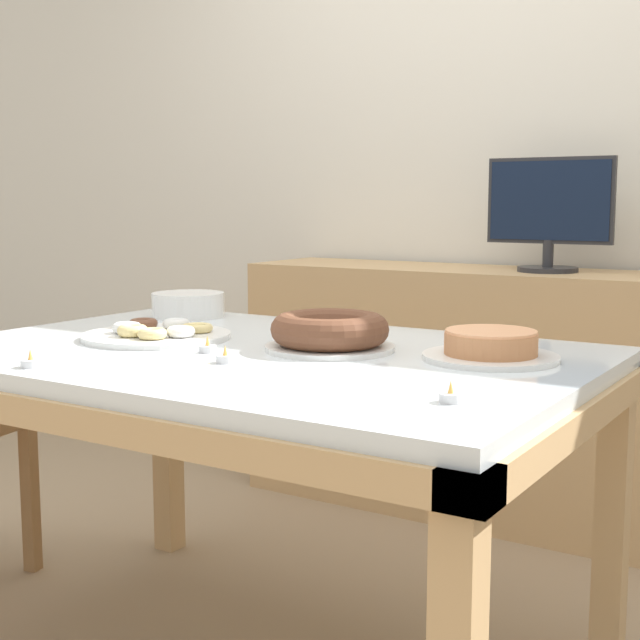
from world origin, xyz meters
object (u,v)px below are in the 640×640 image
cake_chocolate_round (491,347)px  pastry_platter (157,333)px  cake_golden_bundt (330,332)px  tealight_left_edge (31,363)px  tealight_centre (208,348)px  computer_monitor (549,215)px  tealight_near_cakes (450,397)px  plate_stack (188,305)px  tealight_right_edge (225,358)px

cake_chocolate_round → pastry_platter: (-0.80, -0.16, -0.01)m
cake_golden_bundt → tealight_left_edge: cake_golden_bundt is taller
tealight_centre → tealight_left_edge: size_ratio=1.00×
computer_monitor → tealight_near_cakes: computer_monitor is taller
plate_stack → tealight_left_edge: bearing=-72.0°
tealight_right_edge → tealight_near_cakes: (0.55, -0.09, 0.00)m
tealight_near_cakes → plate_stack: bearing=150.7°
plate_stack → pastry_platter: bearing=-59.9°
cake_chocolate_round → tealight_right_edge: bearing=-144.0°
tealight_right_edge → tealight_centre: 0.14m
tealight_right_edge → tealight_centre: same height
tealight_left_edge → tealight_right_edge: bearing=39.8°
cake_chocolate_round → plate_stack: (-1.01, 0.20, 0.01)m
pastry_platter → tealight_right_edge: pastry_platter is taller
computer_monitor → tealight_right_edge: computer_monitor is taller
computer_monitor → cake_golden_bundt: (-0.10, -1.23, -0.25)m
tealight_centre → tealight_left_edge: bearing=-119.8°
plate_stack → cake_chocolate_round: bearing=-11.3°
pastry_platter → plate_stack: bearing=120.1°
cake_chocolate_round → plate_stack: 1.03m
computer_monitor → cake_chocolate_round: (0.25, -1.15, -0.26)m
tealight_left_edge → cake_golden_bundt: bearing=51.3°
tealight_centre → cake_golden_bundt: bearing=38.8°
pastry_platter → tealight_right_edge: bearing=-25.9°
cake_chocolate_round → pastry_platter: cake_chocolate_round is taller
cake_chocolate_round → tealight_centre: cake_chocolate_round is taller
tealight_near_cakes → cake_golden_bundt: bearing=142.7°
cake_golden_bundt → tealight_right_edge: (-0.10, -0.25, -0.03)m
cake_chocolate_round → tealight_centre: 0.62m
cake_golden_bundt → tealight_near_cakes: size_ratio=7.35×
pastry_platter → tealight_right_edge: size_ratio=9.07×
cake_chocolate_round → tealight_left_edge: (-0.76, -0.58, -0.02)m
computer_monitor → tealight_left_edge: 1.82m
cake_chocolate_round → tealight_left_edge: 0.95m
tealight_near_cakes → tealight_centre: same height
computer_monitor → plate_stack: size_ratio=2.02×
computer_monitor → tealight_near_cakes: (0.35, -1.57, -0.28)m
tealight_right_edge → tealight_centre: (-0.11, 0.08, 0.00)m
plate_stack → tealight_centre: size_ratio=5.25×
pastry_platter → computer_monitor: bearing=67.4°
tealight_centre → plate_stack: bearing=134.4°
cake_golden_bundt → tealight_left_edge: size_ratio=7.35×
tealight_near_cakes → tealight_left_edge: same height
plate_stack → tealight_left_edge: size_ratio=5.25×
pastry_platter → tealight_right_edge: 0.38m
cake_chocolate_round → pastry_platter: size_ratio=0.80×
plate_stack → tealight_centre: bearing=-45.6°
plate_stack → computer_monitor: bearing=51.4°
plate_stack → tealight_left_edge: (0.25, -0.78, -0.02)m
plate_stack → tealight_near_cakes: 1.27m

